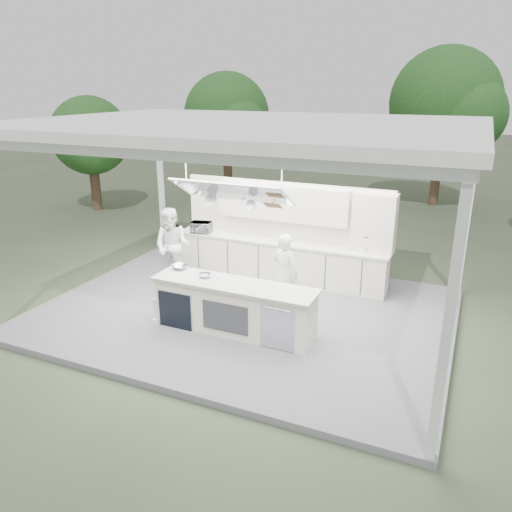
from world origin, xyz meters
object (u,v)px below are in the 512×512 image
at_px(head_chef, 285,274).
at_px(sous_chef, 172,246).
at_px(demo_island, 233,307).
at_px(back_counter, 280,259).

distance_m(head_chef, sous_chef, 2.95).
distance_m(demo_island, sous_chef, 2.86).
relative_size(demo_island, sous_chef, 1.77).
bearing_deg(sous_chef, demo_island, -43.30).
bearing_deg(demo_island, sous_chef, 145.40).
height_order(demo_island, head_chef, head_chef).
distance_m(demo_island, head_chef, 1.34).
xyz_separation_m(back_counter, sous_chef, (-2.15, -1.21, 0.40)).
bearing_deg(head_chef, sous_chef, 10.53).
relative_size(back_counter, sous_chef, 2.90).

